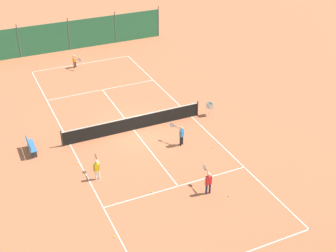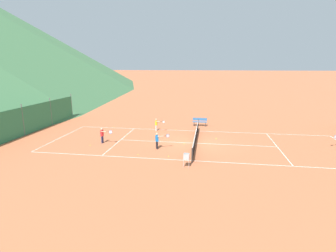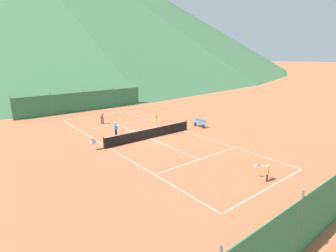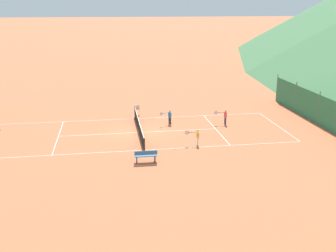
% 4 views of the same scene
% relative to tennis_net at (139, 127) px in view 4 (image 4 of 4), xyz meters
% --- Properties ---
extents(ground_plane, '(600.00, 600.00, 0.00)m').
position_rel_tennis_net_xyz_m(ground_plane, '(0.00, 0.00, -0.50)').
color(ground_plane, '#B7603D').
extents(court_line_markings, '(8.25, 23.85, 0.01)m').
position_rel_tennis_net_xyz_m(court_line_markings, '(0.00, 0.00, -0.50)').
color(court_line_markings, white).
rests_on(court_line_markings, ground).
extents(tennis_net, '(9.18, 0.08, 1.06)m').
position_rel_tennis_net_xyz_m(tennis_net, '(0.00, 0.00, 0.00)').
color(tennis_net, '#2D2D2D').
rests_on(tennis_net, ground).
extents(windscreen_fence_far, '(17.28, 0.08, 2.90)m').
position_rel_tennis_net_xyz_m(windscreen_fence_far, '(-0.00, 15.50, 0.81)').
color(windscreen_fence_far, '#2D754C').
rests_on(windscreen_fence_far, ground).
extents(player_far_baseline, '(0.41, 1.00, 1.19)m').
position_rel_tennis_net_xyz_m(player_far_baseline, '(3.62, 3.97, 0.20)').
color(player_far_baseline, white).
rests_on(player_far_baseline, ground).
extents(player_near_baseline, '(0.45, 1.05, 1.28)m').
position_rel_tennis_net_xyz_m(player_near_baseline, '(-1.14, 7.53, 0.25)').
color(player_near_baseline, '#23284C').
rests_on(player_near_baseline, ground).
extents(player_near_service, '(0.52, 1.07, 1.27)m').
position_rel_tennis_net_xyz_m(player_near_service, '(-1.94, 2.80, 0.24)').
color(player_near_service, black).
rests_on(player_near_service, ground).
extents(tennis_ball_by_net_left, '(0.07, 0.07, 0.07)m').
position_rel_tennis_net_xyz_m(tennis_ball_by_net_left, '(-3.56, 3.90, -0.47)').
color(tennis_ball_by_net_left, '#CCE033').
rests_on(tennis_ball_by_net_left, ground).
extents(tennis_ball_mid_court, '(0.07, 0.07, 0.07)m').
position_rel_tennis_net_xyz_m(tennis_ball_mid_court, '(-0.42, 0.91, -0.47)').
color(tennis_ball_mid_court, '#CCE033').
rests_on(tennis_ball_mid_court, ground).
extents(tennis_ball_alley_right, '(0.07, 0.07, 0.07)m').
position_rel_tennis_net_xyz_m(tennis_ball_alley_right, '(4.25, 2.17, -0.47)').
color(tennis_ball_alley_right, '#CCE033').
rests_on(tennis_ball_alley_right, ground).
extents(tennis_ball_far_corner, '(0.07, 0.07, 0.07)m').
position_rel_tennis_net_xyz_m(tennis_ball_far_corner, '(1.45, 6.30, -0.47)').
color(tennis_ball_far_corner, '#CCE033').
rests_on(tennis_ball_far_corner, ground).
extents(tennis_ball_by_net_right, '(0.07, 0.07, 0.07)m').
position_rel_tennis_net_xyz_m(tennis_ball_by_net_right, '(1.56, -1.71, -0.47)').
color(tennis_ball_by_net_right, '#CCE033').
rests_on(tennis_ball_by_net_right, ground).
extents(tennis_ball_service_box, '(0.07, 0.07, 0.07)m').
position_rel_tennis_net_xyz_m(tennis_ball_service_box, '(-3.57, 1.71, -0.47)').
color(tennis_ball_service_box, '#CCE033').
rests_on(tennis_ball_service_box, ground).
extents(tennis_ball_near_corner, '(0.07, 0.07, 0.07)m').
position_rel_tennis_net_xyz_m(tennis_ball_near_corner, '(-1.98, 8.24, -0.47)').
color(tennis_ball_near_corner, '#CCE033').
rests_on(tennis_ball_near_corner, ground).
extents(tennis_ball_alley_left, '(0.07, 0.07, 0.07)m').
position_rel_tennis_net_xyz_m(tennis_ball_alley_left, '(4.29, 8.58, -0.47)').
color(tennis_ball_alley_left, '#CCE033').
rests_on(tennis_ball_alley_left, ground).
extents(ball_hopper, '(0.36, 0.36, 0.89)m').
position_rel_tennis_net_xyz_m(ball_hopper, '(-5.30, 0.31, 0.15)').
color(ball_hopper, '#B7B7BC').
rests_on(ball_hopper, ground).
extents(courtside_bench, '(0.36, 1.50, 0.84)m').
position_rel_tennis_net_xyz_m(courtside_bench, '(6.34, -0.10, -0.05)').
color(courtside_bench, '#336699').
rests_on(courtside_bench, ground).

